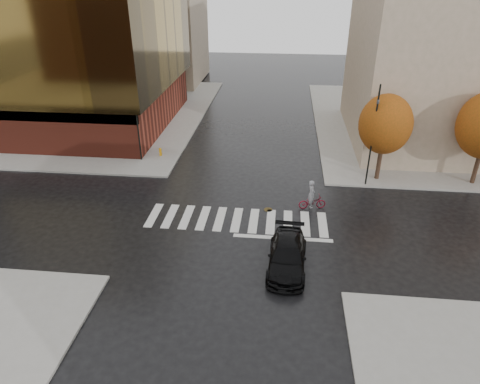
# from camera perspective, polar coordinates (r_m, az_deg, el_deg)

# --- Properties ---
(ground) EXTENTS (120.00, 120.00, 0.00)m
(ground) POSITION_cam_1_polar(r_m,az_deg,el_deg) (27.28, -0.56, -4.27)
(ground) COLOR black
(ground) RESTS_ON ground
(sidewalk_nw) EXTENTS (30.00, 30.00, 0.15)m
(sidewalk_nw) POSITION_cam_1_polar(r_m,az_deg,el_deg) (51.96, -21.72, 9.83)
(sidewalk_nw) COLOR gray
(sidewalk_nw) RESTS_ON ground
(sidewalk_ne) EXTENTS (30.00, 30.00, 0.15)m
(sidewalk_ne) POSITION_cam_1_polar(r_m,az_deg,el_deg) (49.74, 27.60, 7.86)
(sidewalk_ne) COLOR gray
(sidewalk_ne) RESTS_ON ground
(crosswalk) EXTENTS (12.00, 3.00, 0.01)m
(crosswalk) POSITION_cam_1_polar(r_m,az_deg,el_deg) (27.70, -0.44, -3.71)
(crosswalk) COLOR silver
(crosswalk) RESTS_ON ground
(office_glass) EXTENTS (27.00, 19.00, 16.00)m
(office_glass) POSITION_cam_1_polar(r_m,az_deg,el_deg) (48.19, -26.20, 17.83)
(office_glass) COLOR maroon
(office_glass) RESTS_ON sidewalk_nw
(building_ne_tan) EXTENTS (16.00, 16.00, 18.00)m
(building_ne_tan) POSITION_cam_1_polar(r_m,az_deg,el_deg) (42.75, 26.93, 17.91)
(building_ne_tan) COLOR gray
(building_ne_tan) RESTS_ON sidewalk_ne
(building_nw_far) EXTENTS (14.00, 12.00, 20.00)m
(building_nw_far) POSITION_cam_1_polar(r_m,az_deg,el_deg) (62.92, -12.29, 23.40)
(building_nw_far) COLOR gray
(building_nw_far) RESTS_ON sidewalk_nw
(tree_ne_a) EXTENTS (3.80, 3.80, 6.50)m
(tree_ne_a) POSITION_cam_1_polar(r_m,az_deg,el_deg) (32.78, 18.82, 8.53)
(tree_ne_a) COLOR #332616
(tree_ne_a) RESTS_ON sidewalk_ne
(sedan) EXTENTS (2.23, 5.05, 1.44)m
(sedan) POSITION_cam_1_polar(r_m,az_deg,el_deg) (23.43, 6.31, -8.41)
(sedan) COLOR black
(sedan) RESTS_ON ground
(cyclist) EXTENTS (1.92, 0.97, 2.08)m
(cyclist) POSITION_cam_1_polar(r_m,az_deg,el_deg) (29.02, 9.56, -0.94)
(cyclist) COLOR maroon
(cyclist) RESTS_ON ground
(traffic_light_nw) EXTENTS (0.20, 0.17, 7.51)m
(traffic_light_nw) POSITION_cam_1_polar(r_m,az_deg,el_deg) (35.46, -13.73, 10.63)
(traffic_light_nw) COLOR black
(traffic_light_nw) RESTS_ON sidewalk_nw
(traffic_light_ne) EXTENTS (0.17, 0.20, 7.44)m
(traffic_light_ne) POSITION_cam_1_polar(r_m,az_deg,el_deg) (31.57, 17.39, 7.92)
(traffic_light_ne) COLOR black
(traffic_light_ne) RESTS_ON sidewalk_ne
(fire_hydrant) EXTENTS (0.25, 0.25, 0.69)m
(fire_hydrant) POSITION_cam_1_polar(r_m,az_deg,el_deg) (37.24, -10.57, 5.36)
(fire_hydrant) COLOR orange
(fire_hydrant) RESTS_ON sidewalk_nw
(manhole) EXTENTS (0.77, 0.77, 0.01)m
(manhole) POSITION_cam_1_polar(r_m,az_deg,el_deg) (28.86, 3.77, -2.36)
(manhole) COLOR #483919
(manhole) RESTS_ON ground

